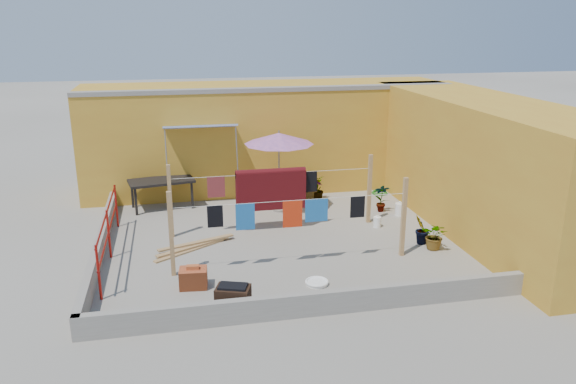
% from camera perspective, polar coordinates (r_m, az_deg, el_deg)
% --- Properties ---
extents(ground, '(80.00, 80.00, 0.00)m').
position_cam_1_polar(ground, '(13.42, -0.85, -4.97)').
color(ground, '#9E998E').
rests_on(ground, ground).
extents(wall_back, '(11.00, 3.27, 3.21)m').
position_cam_1_polar(wall_back, '(17.49, -2.21, 5.74)').
color(wall_back, gold).
rests_on(wall_back, ground).
extents(wall_right, '(2.40, 9.00, 3.20)m').
position_cam_1_polar(wall_right, '(14.77, 19.36, 2.63)').
color(wall_right, gold).
rests_on(wall_right, ground).
extents(parapet_front, '(8.30, 0.16, 0.44)m').
position_cam_1_polar(parapet_front, '(10.16, 3.07, -11.22)').
color(parapet_front, gray).
rests_on(parapet_front, ground).
extents(parapet_left, '(0.16, 7.30, 0.44)m').
position_cam_1_polar(parapet_left, '(13.24, -18.53, -5.19)').
color(parapet_left, gray).
rests_on(parapet_left, ground).
extents(red_railing, '(0.05, 4.20, 1.10)m').
position_cam_1_polar(red_railing, '(12.86, -17.81, -3.40)').
color(red_railing, '#A31510').
rests_on(red_railing, ground).
extents(clothesline_rig, '(5.09, 2.35, 1.80)m').
position_cam_1_polar(clothesline_rig, '(13.58, -1.56, -0.14)').
color(clothesline_rig, tan).
rests_on(clothesline_rig, ground).
extents(patio_umbrella, '(1.99, 1.99, 2.24)m').
position_cam_1_polar(patio_umbrella, '(14.97, -0.93, 5.40)').
color(patio_umbrella, gray).
rests_on(patio_umbrella, ground).
extents(outdoor_table, '(1.88, 1.18, 0.82)m').
position_cam_1_polar(outdoor_table, '(15.90, -12.75, 0.95)').
color(outdoor_table, black).
rests_on(outdoor_table, ground).
extents(brick_stack, '(0.57, 0.44, 0.47)m').
position_cam_1_polar(brick_stack, '(11.26, -9.60, -8.59)').
color(brick_stack, '#B55129').
rests_on(brick_stack, ground).
extents(lumber_pile, '(1.87, 1.18, 0.12)m').
position_cam_1_polar(lumber_pile, '(13.12, -9.60, -5.47)').
color(lumber_pile, tan).
rests_on(lumber_pile, ground).
extents(brazier, '(0.70, 0.57, 0.54)m').
position_cam_1_polar(brazier, '(10.24, -5.59, -10.79)').
color(brazier, black).
rests_on(brazier, ground).
extents(white_basin, '(0.47, 0.47, 0.08)m').
position_cam_1_polar(white_basin, '(11.30, 2.95, -9.15)').
color(white_basin, white).
rests_on(white_basin, ground).
extents(water_jug_a, '(0.20, 0.20, 0.31)m').
position_cam_1_polar(water_jug_a, '(14.42, 9.04, -3.02)').
color(water_jug_a, white).
rests_on(water_jug_a, ground).
extents(water_jug_b, '(0.24, 0.24, 0.38)m').
position_cam_1_polar(water_jug_b, '(15.38, 11.26, -1.73)').
color(water_jug_b, white).
rests_on(water_jug_b, ground).
extents(green_hose, '(0.49, 0.49, 0.07)m').
position_cam_1_polar(green_hose, '(17.24, 9.29, -0.05)').
color(green_hose, '#1D781A').
rests_on(green_hose, ground).
extents(plant_back_a, '(0.81, 0.77, 0.70)m').
position_cam_1_polar(plant_back_a, '(16.41, 2.39, 0.45)').
color(plant_back_a, '#20621C').
rests_on(plant_back_a, ground).
extents(plant_back_b, '(0.43, 0.43, 0.64)m').
position_cam_1_polar(plant_back_b, '(16.36, 2.99, 0.28)').
color(plant_back_b, '#20621C').
rests_on(plant_back_b, ground).
extents(plant_right_a, '(0.44, 0.33, 0.78)m').
position_cam_1_polar(plant_right_a, '(15.53, 9.48, -0.58)').
color(plant_right_a, '#20621C').
rests_on(plant_right_a, ground).
extents(plant_right_b, '(0.51, 0.51, 0.72)m').
position_cam_1_polar(plant_right_b, '(13.46, 13.42, -3.74)').
color(plant_right_b, '#20621C').
rests_on(plant_right_b, ground).
extents(plant_right_c, '(0.78, 0.78, 0.65)m').
position_cam_1_polar(plant_right_c, '(13.25, 14.74, -4.34)').
color(plant_right_c, '#20621C').
rests_on(plant_right_c, ground).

